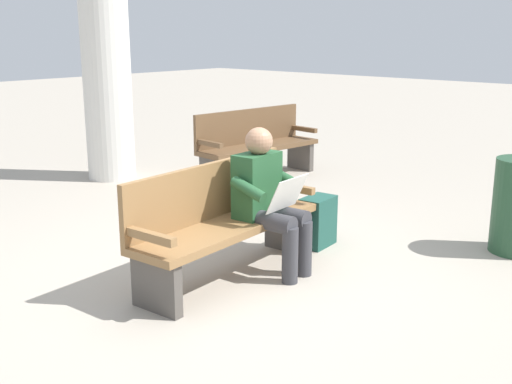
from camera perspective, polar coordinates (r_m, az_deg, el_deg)
name	(u,v)px	position (r m, az deg, el deg)	size (l,w,h in m)	color
ground_plane	(230,277)	(5.12, -2.38, -7.64)	(40.00, 40.00, 0.00)	#A89E8E
bench_near	(222,220)	(5.01, -3.06, -2.58)	(1.83, 0.61, 0.90)	olive
person_seated	(268,197)	(5.05, 1.10, -0.43)	(0.59, 0.59, 1.18)	#23512D
backpack	(317,222)	(5.79, 5.52, -2.68)	(0.37, 0.29, 0.46)	#1E4C42
bench_far	(256,143)	(8.40, -0.04, 4.41)	(1.84, 0.64, 0.90)	brown
support_pillar	(104,23)	(8.48, -13.57, 14.62)	(0.62, 0.62, 4.01)	silver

